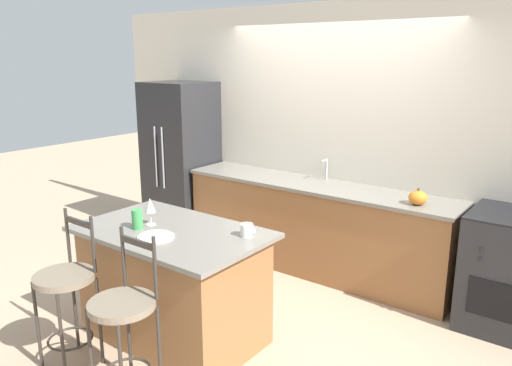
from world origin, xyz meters
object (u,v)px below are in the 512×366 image
(bar_stool_far, at_px, (124,319))
(pumpkin_decoration, at_px, (418,198))
(refrigerator, at_px, (181,160))
(wine_glass, at_px, (150,206))
(coffee_mug, at_px, (247,230))
(tumbler_cup, at_px, (137,219))
(dinner_plate, at_px, (156,236))
(bar_stool_near, at_px, (67,290))

(bar_stool_far, distance_m, pumpkin_decoration, 2.63)
(refrigerator, height_order, bar_stool_far, refrigerator)
(wine_glass, relative_size, coffee_mug, 1.70)
(coffee_mug, height_order, tumbler_cup, tumbler_cup)
(tumbler_cup, distance_m, pumpkin_decoration, 2.37)
(dinner_plate, bearing_deg, pumpkin_decoration, 56.15)
(wine_glass, bearing_deg, refrigerator, 129.13)
(bar_stool_near, xyz_separation_m, wine_glass, (0.11, 0.70, 0.46))
(dinner_plate, xyz_separation_m, tumbler_cup, (-0.26, 0.05, 0.07))
(wine_glass, xyz_separation_m, coffee_mug, (0.76, 0.24, -0.11))
(bar_stool_far, distance_m, wine_glass, 1.00)
(bar_stool_far, bearing_deg, wine_glass, 126.64)
(refrigerator, xyz_separation_m, bar_stool_far, (1.96, -2.47, -0.35))
(bar_stool_far, xyz_separation_m, tumbler_cup, (-0.55, 0.59, 0.39))
(bar_stool_near, relative_size, bar_stool_far, 1.00)
(wine_glass, height_order, tumbler_cup, wine_glass)
(dinner_plate, bearing_deg, bar_stool_far, -62.26)
(dinner_plate, xyz_separation_m, wine_glass, (-0.25, 0.17, 0.14))
(refrigerator, bearing_deg, tumbler_cup, -53.00)
(refrigerator, xyz_separation_m, wine_glass, (1.43, -1.76, 0.11))
(tumbler_cup, xyz_separation_m, pumpkin_decoration, (1.52, 1.82, 0.01))
(refrigerator, distance_m, wine_glass, 2.27)
(refrigerator, xyz_separation_m, tumbler_cup, (1.41, -1.88, 0.04))
(refrigerator, bearing_deg, dinner_plate, -49.03)
(dinner_plate, height_order, pumpkin_decoration, pumpkin_decoration)
(refrigerator, relative_size, coffee_mug, 14.85)
(refrigerator, distance_m, bar_stool_far, 3.17)
(coffee_mug, bearing_deg, pumpkin_decoration, 62.99)
(bar_stool_near, xyz_separation_m, coffee_mug, (0.87, 0.94, 0.36))
(pumpkin_decoration, bearing_deg, tumbler_cup, -129.79)
(bar_stool_far, xyz_separation_m, wine_glass, (-0.53, 0.71, 0.46))
(dinner_plate, distance_m, pumpkin_decoration, 2.25)
(bar_stool_far, xyz_separation_m, pumpkin_decoration, (0.97, 2.41, 0.40))
(bar_stool_near, height_order, tumbler_cup, bar_stool_near)
(refrigerator, height_order, pumpkin_decoration, refrigerator)
(pumpkin_decoration, bearing_deg, coffee_mug, -117.01)
(bar_stool_near, xyz_separation_m, bar_stool_far, (0.64, -0.01, 0.00))
(bar_stool_far, height_order, pumpkin_decoration, bar_stool_far)
(bar_stool_near, distance_m, dinner_plate, 0.71)
(tumbler_cup, relative_size, pumpkin_decoration, 0.94)
(dinner_plate, height_order, wine_glass, wine_glass)
(tumbler_cup, bearing_deg, refrigerator, 127.00)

